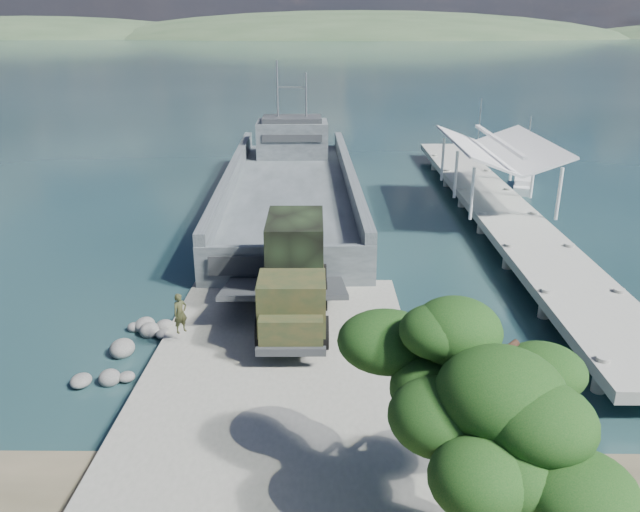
{
  "coord_description": "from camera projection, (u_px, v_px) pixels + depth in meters",
  "views": [
    {
      "loc": [
        1.58,
        -21.34,
        12.41
      ],
      "look_at": [
        1.35,
        6.0,
        2.16
      ],
      "focal_mm": 35.0,
      "sensor_mm": 36.0,
      "label": 1
    }
  ],
  "objects": [
    {
      "name": "landing_craft",
      "position": [
        291.0,
        196.0,
        44.29
      ],
      "size": [
        9.95,
        35.19,
        10.37
      ],
      "rotation": [
        0.0,
        0.0,
        0.04
      ],
      "color": "#3E4649",
      "rests_on": "ground"
    },
    {
      "name": "shoreline_rocks",
      "position": [
        130.0,
        354.0,
        24.86
      ],
      "size": [
        3.2,
        5.6,
        0.9
      ],
      "primitive_type": null,
      "color": "#5A5A57",
      "rests_on": "ground"
    },
    {
      "name": "boat_ramp",
      "position": [
        282.0,
        369.0,
        23.32
      ],
      "size": [
        10.0,
        18.0,
        0.5
      ],
      "primitive_type": "cube",
      "color": "gray",
      "rests_on": "ground"
    },
    {
      "name": "ground",
      "position": [
        284.0,
        361.0,
        24.35
      ],
      "size": [
        1400.0,
        1400.0,
        0.0
      ],
      "primitive_type": "plane",
      "color": "#173539",
      "rests_on": "ground"
    },
    {
      "name": "sailboat_near",
      "position": [
        523.0,
        186.0,
        49.37
      ],
      "size": [
        2.81,
        5.03,
        5.88
      ],
      "rotation": [
        0.0,
        0.0,
        -0.31
      ],
      "color": "white",
      "rests_on": "ground"
    },
    {
      "name": "military_truck",
      "position": [
        294.0,
        273.0,
        26.46
      ],
      "size": [
        2.91,
        8.54,
        3.93
      ],
      "rotation": [
        0.0,
        0.0,
        0.01
      ],
      "color": "black",
      "rests_on": "boat_ramp"
    },
    {
      "name": "overhang_tree",
      "position": [
        513.0,
        393.0,
        13.55
      ],
      "size": [
        6.67,
        6.15,
        6.06
      ],
      "color": "#371E16",
      "rests_on": "ground"
    },
    {
      "name": "distant_headlands",
      "position": [
        380.0,
        38.0,
        548.31
      ],
      "size": [
        1000.0,
        240.0,
        48.0
      ],
      "primitive_type": null,
      "color": "#324C2F",
      "rests_on": "ground"
    },
    {
      "name": "pier",
      "position": [
        497.0,
        197.0,
        41.26
      ],
      "size": [
        6.4,
        44.0,
        6.1
      ],
      "color": "#9C9E94",
      "rests_on": "ground"
    },
    {
      "name": "soldier",
      "position": [
        181.0,
        322.0,
        24.63
      ],
      "size": [
        0.7,
        0.69,
        1.63
      ],
      "primitive_type": "imported",
      "rotation": [
        0.0,
        0.0,
        0.74
      ],
      "color": "#24331C",
      "rests_on": "boat_ramp"
    },
    {
      "name": "sailboat_far",
      "position": [
        477.0,
        154.0,
        61.45
      ],
      "size": [
        1.62,
        4.81,
        5.79
      ],
      "rotation": [
        0.0,
        0.0,
        0.05
      ],
      "color": "white",
      "rests_on": "ground"
    }
  ]
}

